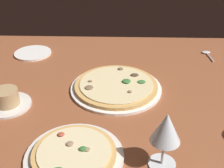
{
  "coord_description": "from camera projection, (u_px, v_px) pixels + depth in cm",
  "views": [
    {
      "loc": [
        -4.21,
        87.14,
        59.62
      ],
      "look_at": [
        -1.46,
        -1.31,
        7.0
      ],
      "focal_mm": 45.82,
      "sensor_mm": 36.0,
      "label": 1
    }
  ],
  "objects": [
    {
      "name": "ramekin_on_saucer",
      "position": [
        7.0,
        100.0,
        0.95
      ],
      "size": [
        15.53,
        15.53,
        6.24
      ],
      "color": "silver",
      "rests_on": "dining_table"
    },
    {
      "name": "side_plate",
      "position": [
        33.0,
        53.0,
        1.32
      ],
      "size": [
        16.77,
        16.77,
        0.9
      ],
      "primitive_type": "cylinder",
      "color": "white",
      "rests_on": "dining_table"
    },
    {
      "name": "dining_table",
      "position": [
        108.0,
        97.0,
        1.04
      ],
      "size": [
        150.0,
        110.0,
        4.0
      ],
      "primitive_type": "cube",
      "color": "brown",
      "rests_on": "ground"
    },
    {
      "name": "pizza_main",
      "position": [
        116.0,
        86.0,
        1.05
      ],
      "size": [
        33.41,
        33.41,
        3.4
      ],
      "color": "white",
      "rests_on": "dining_table"
    },
    {
      "name": "pizza_side",
      "position": [
        74.0,
        155.0,
        0.75
      ],
      "size": [
        26.36,
        26.36,
        3.31
      ],
      "color": "silver",
      "rests_on": "dining_table"
    },
    {
      "name": "spoon",
      "position": [
        207.0,
        54.0,
        1.32
      ],
      "size": [
        4.23,
        11.25,
        1.0
      ],
      "color": "silver",
      "rests_on": "dining_table"
    },
    {
      "name": "wine_glass_far",
      "position": [
        166.0,
        130.0,
        0.68
      ],
      "size": [
        7.54,
        7.54,
        16.13
      ],
      "color": "silver",
      "rests_on": "dining_table"
    }
  ]
}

